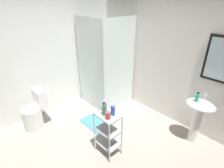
{
  "coord_description": "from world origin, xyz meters",
  "views": [
    {
      "loc": [
        1.58,
        -1.15,
        2.3
      ],
      "look_at": [
        -0.3,
        0.59,
        1.04
      ],
      "focal_mm": 27.76,
      "sensor_mm": 36.0,
      "label": 1
    }
  ],
  "objects_px": {
    "pedestal_sink": "(198,113)",
    "conditioner_bottle_purple": "(105,107)",
    "toilet": "(34,112)",
    "shampoo_bottle_blue": "(113,110)",
    "shower_stall": "(106,85)",
    "rinse_cup": "(108,115)",
    "storage_cart": "(108,131)",
    "body_wash_bottle_green": "(104,109)",
    "bath_mat": "(96,123)",
    "hand_soap_bottle": "(197,97)"
  },
  "relations": [
    {
      "from": "toilet",
      "to": "storage_cart",
      "type": "xyz_separation_m",
      "value": [
        1.47,
        0.61,
        0.12
      ]
    },
    {
      "from": "storage_cart",
      "to": "pedestal_sink",
      "type": "bearing_deg",
      "value": 57.08
    },
    {
      "from": "body_wash_bottle_green",
      "to": "storage_cart",
      "type": "bearing_deg",
      "value": 35.52
    },
    {
      "from": "conditioner_bottle_purple",
      "to": "bath_mat",
      "type": "xyz_separation_m",
      "value": [
        -0.61,
        0.27,
        -0.81
      ]
    },
    {
      "from": "toilet",
      "to": "storage_cart",
      "type": "distance_m",
      "value": 1.59
    },
    {
      "from": "storage_cart",
      "to": "bath_mat",
      "type": "relative_size",
      "value": 1.23
    },
    {
      "from": "toilet",
      "to": "bath_mat",
      "type": "xyz_separation_m",
      "value": [
        0.75,
        0.91,
        -0.31
      ]
    },
    {
      "from": "toilet",
      "to": "pedestal_sink",
      "type": "bearing_deg",
      "value": 39.45
    },
    {
      "from": "storage_cart",
      "to": "conditioner_bottle_purple",
      "type": "bearing_deg",
      "value": 161.97
    },
    {
      "from": "hand_soap_bottle",
      "to": "bath_mat",
      "type": "relative_size",
      "value": 0.27
    },
    {
      "from": "storage_cart",
      "to": "bath_mat",
      "type": "xyz_separation_m",
      "value": [
        -0.72,
        0.3,
        -0.43
      ]
    },
    {
      "from": "shampoo_bottle_blue",
      "to": "bath_mat",
      "type": "height_order",
      "value": "shampoo_bottle_blue"
    },
    {
      "from": "shampoo_bottle_blue",
      "to": "body_wash_bottle_green",
      "type": "relative_size",
      "value": 0.88
    },
    {
      "from": "shower_stall",
      "to": "rinse_cup",
      "type": "bearing_deg",
      "value": -39.79
    },
    {
      "from": "shower_stall",
      "to": "bath_mat",
      "type": "xyz_separation_m",
      "value": [
        0.47,
        -0.69,
        -0.45
      ]
    },
    {
      "from": "storage_cart",
      "to": "shampoo_bottle_blue",
      "type": "relative_size",
      "value": 3.89
    },
    {
      "from": "conditioner_bottle_purple",
      "to": "storage_cart",
      "type": "bearing_deg",
      "value": -18.03
    },
    {
      "from": "shampoo_bottle_blue",
      "to": "rinse_cup",
      "type": "height_order",
      "value": "shampoo_bottle_blue"
    },
    {
      "from": "pedestal_sink",
      "to": "body_wash_bottle_green",
      "type": "distance_m",
      "value": 1.6
    },
    {
      "from": "hand_soap_bottle",
      "to": "toilet",
      "type": "bearing_deg",
      "value": -140.27
    },
    {
      "from": "bath_mat",
      "to": "body_wash_bottle_green",
      "type": "bearing_deg",
      "value": -26.13
    },
    {
      "from": "pedestal_sink",
      "to": "conditioner_bottle_purple",
      "type": "distance_m",
      "value": 1.59
    },
    {
      "from": "storage_cart",
      "to": "rinse_cup",
      "type": "bearing_deg",
      "value": -37.51
    },
    {
      "from": "pedestal_sink",
      "to": "hand_soap_bottle",
      "type": "xyz_separation_m",
      "value": [
        -0.07,
        -0.04,
        0.3
      ]
    },
    {
      "from": "shower_stall",
      "to": "toilet",
      "type": "xyz_separation_m",
      "value": [
        -0.28,
        -1.61,
        -0.15
      ]
    },
    {
      "from": "hand_soap_bottle",
      "to": "shampoo_bottle_blue",
      "type": "relative_size",
      "value": 0.85
    },
    {
      "from": "hand_soap_bottle",
      "to": "conditioner_bottle_purple",
      "type": "xyz_separation_m",
      "value": [
        -0.88,
        -1.21,
        -0.06
      ]
    },
    {
      "from": "pedestal_sink",
      "to": "body_wash_bottle_green",
      "type": "relative_size",
      "value": 3.74
    },
    {
      "from": "shampoo_bottle_blue",
      "to": "conditioner_bottle_purple",
      "type": "relative_size",
      "value": 0.98
    },
    {
      "from": "storage_cart",
      "to": "rinse_cup",
      "type": "relative_size",
      "value": 6.74
    },
    {
      "from": "toilet",
      "to": "shampoo_bottle_blue",
      "type": "distance_m",
      "value": 1.73
    },
    {
      "from": "pedestal_sink",
      "to": "shampoo_bottle_blue",
      "type": "relative_size",
      "value": 4.26
    },
    {
      "from": "rinse_cup",
      "to": "shower_stall",
      "type": "bearing_deg",
      "value": 140.21
    },
    {
      "from": "rinse_cup",
      "to": "bath_mat",
      "type": "bearing_deg",
      "value": 155.87
    },
    {
      "from": "body_wash_bottle_green",
      "to": "bath_mat",
      "type": "relative_size",
      "value": 0.36
    },
    {
      "from": "storage_cart",
      "to": "conditioner_bottle_purple",
      "type": "xyz_separation_m",
      "value": [
        -0.11,
        0.04,
        0.39
      ]
    },
    {
      "from": "shower_stall",
      "to": "conditioner_bottle_purple",
      "type": "bearing_deg",
      "value": -41.62
    },
    {
      "from": "rinse_cup",
      "to": "bath_mat",
      "type": "height_order",
      "value": "rinse_cup"
    },
    {
      "from": "conditioner_bottle_purple",
      "to": "rinse_cup",
      "type": "distance_m",
      "value": 0.2
    },
    {
      "from": "pedestal_sink",
      "to": "body_wash_bottle_green",
      "type": "height_order",
      "value": "body_wash_bottle_green"
    },
    {
      "from": "hand_soap_bottle",
      "to": "body_wash_bottle_green",
      "type": "relative_size",
      "value": 0.75
    },
    {
      "from": "pedestal_sink",
      "to": "conditioner_bottle_purple",
      "type": "height_order",
      "value": "conditioner_bottle_purple"
    },
    {
      "from": "toilet",
      "to": "shampoo_bottle_blue",
      "type": "relative_size",
      "value": 3.99
    },
    {
      "from": "shower_stall",
      "to": "shampoo_bottle_blue",
      "type": "distance_m",
      "value": 1.59
    },
    {
      "from": "shower_stall",
      "to": "toilet",
      "type": "distance_m",
      "value": 1.64
    },
    {
      "from": "shower_stall",
      "to": "hand_soap_bottle",
      "type": "distance_m",
      "value": 2.02
    },
    {
      "from": "body_wash_bottle_green",
      "to": "rinse_cup",
      "type": "bearing_deg",
      "value": -10.15
    },
    {
      "from": "body_wash_bottle_green",
      "to": "rinse_cup",
      "type": "xyz_separation_m",
      "value": [
        0.11,
        -0.02,
        -0.04
      ]
    },
    {
      "from": "body_wash_bottle_green",
      "to": "rinse_cup",
      "type": "distance_m",
      "value": 0.12
    },
    {
      "from": "hand_soap_bottle",
      "to": "shower_stall",
      "type": "bearing_deg",
      "value": -172.68
    }
  ]
}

